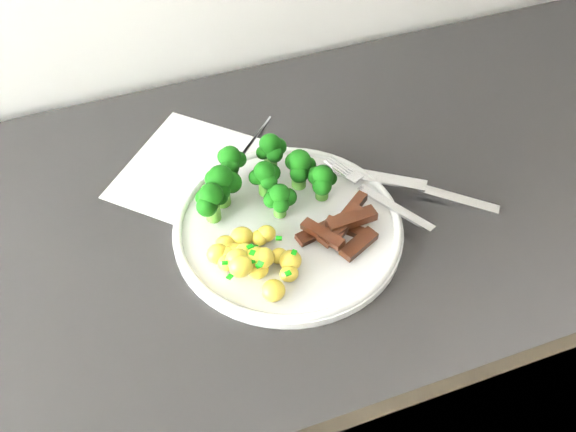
{
  "coord_description": "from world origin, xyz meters",
  "views": [
    {
      "loc": [
        -0.27,
        1.1,
        1.56
      ],
      "look_at": [
        -0.08,
        1.63,
        0.93
      ],
      "focal_mm": 42.27,
      "sensor_mm": 36.0,
      "label": 1
    }
  ],
  "objects": [
    {
      "name": "potatoes",
      "position": [
        -0.14,
        1.59,
        0.93
      ],
      "size": [
        0.11,
        0.12,
        0.04
      ],
      "color": "gold",
      "rests_on": "plate"
    },
    {
      "name": "plate",
      "position": [
        -0.08,
        1.63,
        0.91
      ],
      "size": [
        0.29,
        0.29,
        0.02
      ],
      "color": "silver",
      "rests_on": "counter"
    },
    {
      "name": "broccoli",
      "position": [
        -0.09,
        1.69,
        0.95
      ],
      "size": [
        0.19,
        0.12,
        0.06
      ],
      "color": "#396F1F",
      "rests_on": "plate"
    },
    {
      "name": "recipe_paper",
      "position": [
        -0.13,
        1.75,
        0.91
      ],
      "size": [
        0.33,
        0.33,
        0.0
      ],
      "color": "silver",
      "rests_on": "counter"
    },
    {
      "name": "counter",
      "position": [
        -0.0,
        1.67,
        0.45
      ],
      "size": [
        2.41,
        0.6,
        0.9
      ],
      "color": "black",
      "rests_on": "ground"
    },
    {
      "name": "fork",
      "position": [
        0.05,
        1.63,
        0.92
      ],
      "size": [
        0.09,
        0.17,
        0.02
      ],
      "color": "silver",
      "rests_on": "plate"
    },
    {
      "name": "knife",
      "position": [
        0.13,
        1.62,
        0.91
      ],
      "size": [
        0.19,
        0.16,
        0.02
      ],
      "color": "silver",
      "rests_on": "plate"
    },
    {
      "name": "beef_strips",
      "position": [
        -0.02,
        1.6,
        0.93
      ],
      "size": [
        0.11,
        0.1,
        0.03
      ],
      "color": "black",
      "rests_on": "plate"
    }
  ]
}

